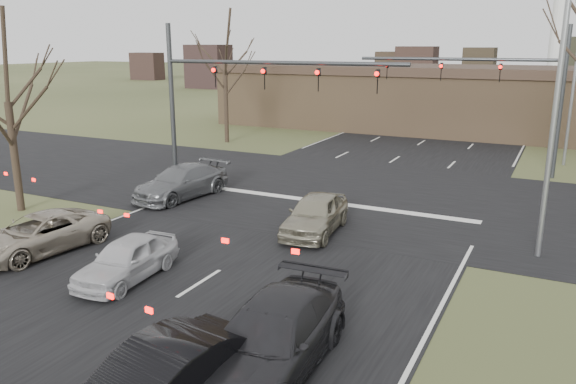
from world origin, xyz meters
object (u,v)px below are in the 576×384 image
car_silver_suv (39,234)px  car_charcoal_sedan (272,337)px  building (468,99)px  car_silver_ahead (315,214)px  car_white_sedan (127,259)px  car_grey_ahead (181,182)px  mast_arm_near (227,86)px  mast_arm_far (506,82)px  streetlight_right_near (551,90)px  car_black_hatch (158,384)px  streetlight_right_far (572,70)px

car_silver_suv → car_charcoal_sedan: bearing=-7.6°
building → car_silver_ahead: bearing=-91.6°
car_white_sedan → car_grey_ahead: (-4.33, 8.52, 0.09)m
mast_arm_near → car_white_sedan: bearing=-74.0°
car_white_sedan → mast_arm_far: bearing=64.0°
building → car_charcoal_sedan: building is taller
mast_arm_far → car_white_sedan: bearing=-112.0°
mast_arm_near → car_charcoal_sedan: 16.63m
streetlight_right_near → car_silver_ahead: size_ratio=2.29×
mast_arm_far → streetlight_right_near: (2.64, -13.00, 0.57)m
mast_arm_near → building: bearing=73.9°
building → car_silver_ahead: 29.15m
car_silver_ahead → car_grey_ahead: bearing=159.9°
building → car_black_hatch: size_ratio=9.28×
mast_arm_near → car_silver_suv: size_ratio=2.53×
streetlight_right_near → streetlight_right_far: 17.01m
streetlight_right_near → car_grey_ahead: size_ratio=1.94×
car_charcoal_sedan → car_grey_ahead: car_charcoal_sedan is taller
streetlight_right_far → car_white_sedan: (-11.49, -24.68, -4.93)m
streetlight_right_far → streetlight_right_near: bearing=-91.7°
car_white_sedan → car_charcoal_sedan: size_ratio=0.72×
car_silver_suv → car_white_sedan: (4.33, -0.45, -0.01)m
building → car_white_sedan: size_ratio=11.00×
car_silver_suv → car_black_hatch: bearing=-21.8°
mast_arm_near → car_silver_suv: bearing=-97.1°
building → streetlight_right_far: 13.53m
car_white_sedan → streetlight_right_far: bearing=61.0°
streetlight_right_near → mast_arm_far: bearing=101.5°
mast_arm_far → streetlight_right_near: bearing=-78.5°
mast_arm_far → car_black_hatch: mast_arm_far is taller
mast_arm_near → streetlight_right_near: size_ratio=1.21×
car_white_sedan → car_black_hatch: (5.17, -4.87, 0.10)m
car_silver_ahead → car_charcoal_sedan: bearing=-78.2°
streetlight_right_near → car_black_hatch: bearing=-114.9°
car_silver_suv → car_charcoal_sedan: (10.61, -2.84, 0.11)m
mast_arm_near → streetlight_right_far: streetlight_right_far is taller
streetlight_right_far → car_white_sedan: 27.66m
building → car_silver_suv: (-8.50, -35.23, -2.00)m
streetlight_right_near → car_black_hatch: streetlight_right_near is taller
building → streetlight_right_far: bearing=-56.4°
car_black_hatch → car_silver_ahead: bearing=106.5°
building → car_silver_ahead: (-0.80, -29.07, -1.92)m
streetlight_right_near → car_charcoal_sedan: bearing=-115.1°
streetlight_right_far → car_silver_ahead: streetlight_right_far is taller
mast_arm_near → car_white_sedan: size_ratio=3.14×
car_black_hatch → car_white_sedan: bearing=144.3°
building → car_grey_ahead: building is taller
car_silver_suv → car_black_hatch: (9.50, -5.32, 0.09)m
car_white_sedan → car_charcoal_sedan: (6.28, -2.39, 0.12)m
car_silver_suv → car_grey_ahead: car_grey_ahead is taller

